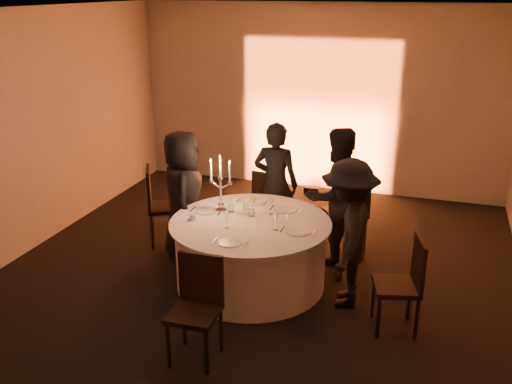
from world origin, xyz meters
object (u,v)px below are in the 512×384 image
(guest_right, at_px, (348,234))
(chair_front, at_px, (197,301))
(chair_left, at_px, (159,201))
(coffee_cup, at_px, (192,217))
(banquet_table, at_px, (251,253))
(guest_back_right, at_px, (336,196))
(chair_back_left, at_px, (269,199))
(chair_back_right, at_px, (348,208))
(guest_left, at_px, (184,196))
(candelabra, at_px, (221,192))
(guest_back_left, at_px, (276,184))
(chair_right, at_px, (405,279))

(guest_right, bearing_deg, chair_front, -43.76)
(chair_left, height_order, coffee_cup, chair_left)
(banquet_table, relative_size, guest_back_right, 1.06)
(chair_back_left, bearing_deg, guest_right, 138.88)
(chair_back_right, bearing_deg, guest_right, 64.07)
(chair_back_left, relative_size, chair_back_right, 0.88)
(coffee_cup, bearing_deg, guest_back_right, 36.06)
(guest_left, bearing_deg, banquet_table, -135.41)
(chair_back_left, relative_size, chair_front, 0.95)
(banquet_table, distance_m, guest_back_right, 1.27)
(chair_left, relative_size, candelabra, 1.53)
(chair_front, xyz_separation_m, guest_back_right, (0.83, 2.29, 0.30))
(chair_back_right, height_order, guest_left, guest_left)
(banquet_table, bearing_deg, guest_back_left, 92.37)
(chair_front, height_order, guest_back_left, guest_back_left)
(chair_back_right, relative_size, guest_left, 0.65)
(guest_left, xyz_separation_m, coffee_cup, (0.37, -0.57, -0.01))
(guest_right, bearing_deg, chair_back_left, -141.68)
(chair_left, relative_size, chair_back_left, 1.12)
(banquet_table, bearing_deg, chair_left, 155.20)
(chair_back_left, bearing_deg, guest_left, 55.92)
(chair_right, distance_m, guest_right, 0.76)
(chair_left, bearing_deg, banquet_table, -142.09)
(guest_left, relative_size, guest_right, 1.01)
(chair_front, height_order, guest_back_right, guest_back_right)
(banquet_table, xyz_separation_m, chair_right, (1.72, -0.40, 0.16))
(chair_front, relative_size, guest_back_left, 0.60)
(candelabra, bearing_deg, guest_back_right, 29.78)
(banquet_table, relative_size, chair_left, 1.73)
(banquet_table, xyz_separation_m, guest_back_right, (0.79, 0.89, 0.46))
(chair_left, bearing_deg, chair_front, -172.60)
(chair_left, distance_m, guest_right, 2.69)
(candelabra, bearing_deg, chair_front, -76.48)
(guest_back_right, xyz_separation_m, candelabra, (-1.21, -0.69, 0.16))
(coffee_cup, height_order, candelabra, candelabra)
(banquet_table, relative_size, chair_back_left, 1.93)
(banquet_table, bearing_deg, coffee_cup, -166.98)
(chair_left, xyz_separation_m, guest_left, (0.48, -0.27, 0.22))
(banquet_table, distance_m, coffee_cup, 0.77)
(chair_back_right, bearing_deg, guest_back_right, 33.13)
(chair_left, bearing_deg, chair_back_left, -90.04)
(chair_back_left, distance_m, coffee_cup, 1.59)
(chair_right, height_order, guest_left, guest_left)
(guest_left, bearing_deg, chair_left, 38.38)
(guest_back_right, bearing_deg, guest_right, 66.02)
(chair_left, xyz_separation_m, chair_back_left, (1.30, 0.67, -0.07))
(chair_right, height_order, candelabra, candelabra)
(chair_front, bearing_deg, chair_back_left, 91.66)
(chair_back_left, bearing_deg, guest_back_left, 134.02)
(coffee_cup, bearing_deg, guest_right, 2.60)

